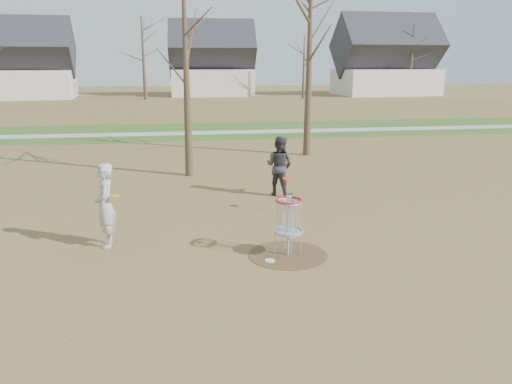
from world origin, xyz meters
TOP-DOWN VIEW (x-y plane):
  - ground at (0.00, 0.00)m, footprint 160.00×160.00m
  - green_band at (0.00, 21.00)m, footprint 160.00×8.00m
  - footpath at (0.00, 20.00)m, footprint 160.00×1.50m
  - dirt_circle at (0.00, 0.00)m, footprint 1.80×1.80m
  - player_standing at (-4.09, 1.21)m, footprint 0.57×0.78m
  - player_throwing at (0.83, 5.18)m, footprint 1.18×1.15m
  - disc_grounded at (-0.47, -0.32)m, footprint 0.22×0.22m
  - discs_in_play at (-1.47, 2.22)m, footprint 4.71×2.45m
  - disc_golf_basket at (0.00, 0.00)m, footprint 0.64×0.64m
  - bare_trees at (1.78, 35.79)m, footprint 52.62×44.98m
  - houses_row at (4.32, 52.56)m, footprint 56.51×10.01m

SIDE VIEW (x-z plane):
  - ground at x=0.00m, z-range 0.00..0.00m
  - green_band at x=0.00m, z-range 0.00..0.01m
  - dirt_circle at x=0.00m, z-range 0.00..0.01m
  - footpath at x=0.00m, z-range 0.01..0.02m
  - disc_grounded at x=-0.47m, z-range 0.01..0.03m
  - disc_golf_basket at x=0.00m, z-range 0.24..1.59m
  - player_throwing at x=0.83m, z-range 0.00..1.92m
  - player_standing at x=-4.09m, z-range 0.00..1.99m
  - discs_in_play at x=-1.47m, z-range 0.96..1.27m
  - houses_row at x=4.32m, z-range -0.11..7.15m
  - bare_trees at x=1.78m, z-range 0.85..9.85m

